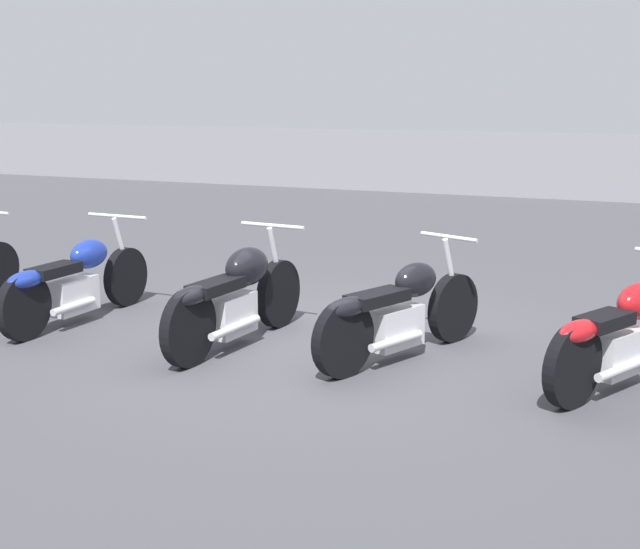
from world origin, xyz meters
TOP-DOWN VIEW (x-y plane):
  - ground_plane at (0.00, 0.00)m, footprint 60.00×60.00m
  - fence_back at (0.00, 11.89)m, footprint 40.00×0.04m
  - motorcycle_slot_1 at (-2.52, -0.18)m, footprint 0.73×2.12m
  - motorcycle_slot_2 at (-0.69, -0.29)m, footprint 0.68×2.09m
  - motorcycle_slot_3 at (0.77, -0.13)m, footprint 0.96×1.97m
  - motorcycle_slot_4 at (2.57, -0.18)m, footprint 1.01×1.87m

SIDE VIEW (x-z plane):
  - ground_plane at x=0.00m, z-range 0.00..0.00m
  - motorcycle_slot_1 at x=-2.52m, z-range -0.08..0.91m
  - motorcycle_slot_4 at x=2.57m, z-range -0.08..0.91m
  - motorcycle_slot_3 at x=0.77m, z-range -0.08..0.92m
  - motorcycle_slot_2 at x=-0.69m, z-range -0.05..0.97m
  - fence_back at x=0.00m, z-range 0.00..1.36m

